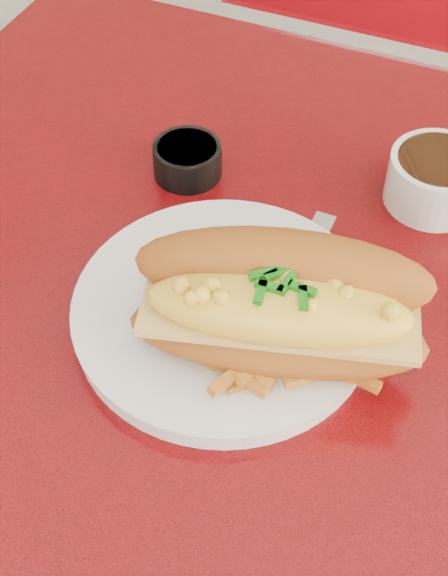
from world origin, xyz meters
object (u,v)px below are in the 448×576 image
at_px(diner_table, 399,439).
at_px(dinner_plate, 224,312).
at_px(mac_hoagie, 280,305).
at_px(fork, 299,269).
at_px(sauce_cup_left, 187,159).
at_px(gravy_ramekin, 436,178).

xyz_separation_m(diner_table, dinner_plate, (-0.16, -0.05, 0.17)).
bearing_deg(mac_hoagie, dinner_plate, 148.51).
bearing_deg(dinner_plate, fork, 55.59).
distance_m(diner_table, sauce_cup_left, 0.34).
distance_m(mac_hoagie, fork, 0.09).
relative_size(diner_table, mac_hoagie, 4.90).
bearing_deg(dinner_plate, diner_table, 16.53).
distance_m(fork, sauce_cup_left, 0.18).
relative_size(dinner_plate, mac_hoagie, 1.21).
bearing_deg(mac_hoagie, sauce_cup_left, 117.30).
bearing_deg(fork, mac_hoagie, -172.21).
bearing_deg(dinner_plate, sauce_cup_left, 124.26).
relative_size(fork, sauce_cup_left, 1.99).
xyz_separation_m(diner_table, fork, (-0.12, 0.01, 0.18)).
bearing_deg(sauce_cup_left, fork, -32.20).
distance_m(diner_table, mac_hoagie, 0.26).
distance_m(diner_table, fork, 0.22).
xyz_separation_m(mac_hoagie, sauce_cup_left, (-0.16, 0.17, -0.04)).
height_order(fork, sauce_cup_left, sauce_cup_left).
bearing_deg(diner_table, gravy_ramekin, 104.01).
height_order(dinner_plate, gravy_ramekin, gravy_ramekin).
height_order(diner_table, dinner_plate, dinner_plate).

